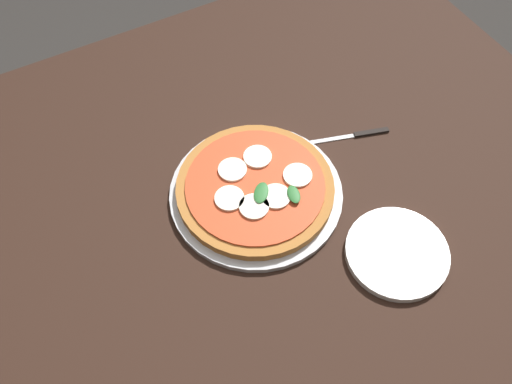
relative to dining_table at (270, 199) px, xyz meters
The scene contains 6 objects.
ground_plane 0.62m from the dining_table, ahead, with size 6.00×6.00×0.00m, color #2D2B28.
dining_table is the anchor object (origin of this frame).
serving_tray 0.11m from the dining_table, 29.31° to the left, with size 0.33×0.33×0.01m, color silver.
pizza 0.12m from the dining_table, 27.30° to the left, with size 0.30×0.30×0.03m.
plate_white 0.30m from the dining_table, 112.87° to the left, with size 0.19×0.19×0.01m, color white.
knife 0.23m from the dining_table, behind, with size 0.17×0.06×0.01m.
Camera 1 is at (0.33, 0.54, 1.58)m, focal length 38.48 mm.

